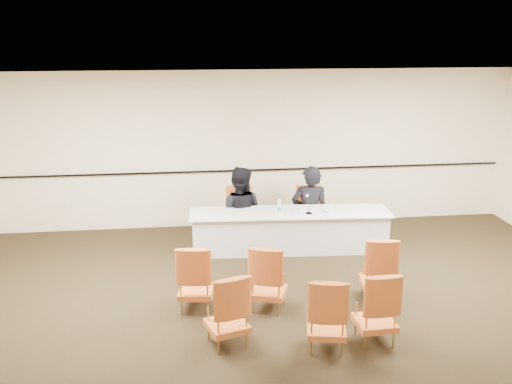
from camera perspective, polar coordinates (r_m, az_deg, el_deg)
The scene contains 20 objects.
floor at distance 7.73m, azimuth 3.64°, elevation -12.88°, with size 10.00×10.00×0.00m, color black.
ceiling at distance 6.80m, azimuth 4.09°, elevation 9.81°, with size 10.00×10.00×0.00m, color silver.
wall_back at distance 10.95m, azimuth -0.05°, elevation 4.30°, with size 10.00×0.04×3.00m, color #F7EEC2.
wall_rail at distance 11.00m, azimuth -0.02°, elevation 2.22°, with size 9.80×0.04×0.03m, color black.
panel_table at distance 9.95m, azimuth 3.40°, elevation -3.88°, with size 3.45×0.80×0.69m, color silver, non-canonical shape.
panelist_main at distance 10.47m, azimuth 5.41°, elevation -2.39°, with size 0.69×0.45×1.89m, color black.
panelist_main_chair at distance 10.45m, azimuth 5.41°, elevation -2.17°, with size 0.50×0.50×0.95m, color orange, non-canonical shape.
panelist_second at distance 10.34m, azimuth -1.67°, elevation -2.33°, with size 0.88×0.68×1.80m, color black.
panelist_second_chair at distance 10.34m, azimuth -1.67°, elevation -2.31°, with size 0.50×0.50×0.95m, color orange, non-canonical shape.
papers at distance 9.87m, azimuth 5.34°, elevation -1.95°, with size 0.30×0.22×0.00m, color white.
microphone at distance 9.71m, azimuth 5.33°, elevation -1.31°, with size 0.11×0.22×0.31m, color black, non-canonical shape.
water_bottle at distance 9.74m, azimuth 2.34°, elevation -1.39°, with size 0.07×0.07×0.25m, color #18857D, non-canonical shape.
drinking_glass at distance 9.70m, azimuth 3.88°, elevation -1.94°, with size 0.06×0.06×0.10m, color silver.
coffee_cup at distance 9.83m, azimuth 7.35°, elevation -1.68°, with size 0.09×0.09×0.14m, color white.
aud_chair_front_left at distance 7.90m, azimuth -6.06°, elevation -8.40°, with size 0.50×0.50×0.95m, color orange, non-canonical shape.
aud_chair_front_mid at distance 7.86m, azimuth 1.25°, elevation -8.46°, with size 0.50×0.50×0.95m, color orange, non-canonical shape.
aud_chair_front_right at distance 8.33m, azimuth 12.12°, elevation -7.37°, with size 0.50×0.50×0.95m, color orange, non-canonical shape.
aud_chair_back_left at distance 7.04m, azimuth -2.95°, elevation -11.58°, with size 0.50×0.50×0.95m, color orange, non-canonical shape.
aud_chair_back_mid at distance 6.99m, azimuth 7.09°, elevation -11.87°, with size 0.50×0.50×0.95m, color orange, non-canonical shape.
aud_chair_back_right at distance 7.24m, azimuth 11.89°, elevation -11.09°, with size 0.50×0.50×0.95m, color orange, non-canonical shape.
Camera 1 is at (-1.30, -6.64, 3.74)m, focal length 40.00 mm.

